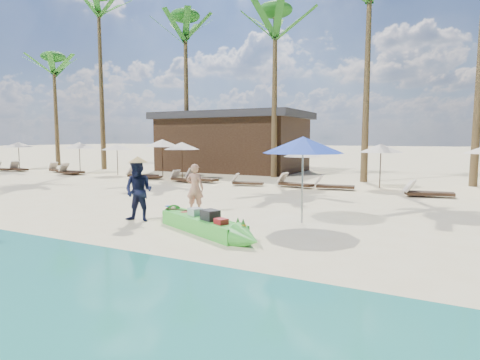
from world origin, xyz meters
The scene contains 33 objects.
ground centered at (0.00, 0.00, 0.00)m, with size 240.00×240.00×0.00m, color beige.
wet_sand_strip centered at (0.00, -5.00, 0.00)m, with size 240.00×4.50×0.01m, color tan.
green_canoe centered at (0.59, -0.24, 0.21)m, with size 4.66×2.37×0.63m.
tourist centered at (-1.09, 1.98, 0.80)m, with size 0.58×0.38×1.60m, color tan.
vendor_green centered at (-1.77, 0.06, 0.89)m, with size 0.87×0.68×1.79m, color #141939.
blue_umbrella centered at (2.56, 2.00, 2.23)m, with size 2.30×2.30×2.47m.
resort_parasol_0 centered at (-23.31, 10.93, 1.92)m, with size 2.07×2.07×2.13m.
lounger_0_left centered at (-22.90, 9.31, 0.20)m, with size 1.76×0.58×0.59m.
lounger_0_right centered at (-21.70, 9.75, 0.21)m, with size 1.96×0.95×0.64m.
resort_parasol_1 centered at (-16.28, 10.61, 1.93)m, with size 2.07×2.07×2.14m.
lounger_1_left centered at (-18.31, 10.39, 0.21)m, with size 1.92×0.99×0.62m.
lounger_1_right centered at (-16.12, 9.47, 0.19)m, with size 1.72×0.79×0.56m.
resort_parasol_2 centered at (-13.03, 10.82, 1.85)m, with size 2.00×2.00×2.06m.
lounger_2_left centered at (-16.38, 9.92, 0.22)m, with size 1.93×0.63×0.65m.
resort_parasol_3 centered at (-9.71, 11.31, 2.11)m, with size 2.28×2.28×2.34m.
lounger_3_left centered at (-9.57, 9.54, 0.19)m, with size 1.76×1.05×0.57m.
lounger_3_right centered at (-10.24, 9.87, 0.22)m, with size 1.98×1.05×0.64m.
resort_parasol_4 centered at (-7.60, 10.45, 1.97)m, with size 2.12×2.12×2.19m.
lounger_4_left centered at (-6.74, 9.24, 0.19)m, with size 1.77×0.88×0.58m.
lounger_4_right centered at (-5.90, 9.76, 0.23)m, with size 2.06×0.93×0.68m.
resort_parasol_5 centered at (-0.03, 9.80, 1.71)m, with size 1.84×1.84×1.89m.
lounger_5_left centered at (-2.89, 9.35, 0.19)m, with size 1.70×0.87×0.55m.
resort_parasol_6 centered at (3.35, 11.51, 1.94)m, with size 2.09×2.09×2.15m.
lounger_6_left centered at (-0.47, 9.82, 0.21)m, with size 1.90×0.88×0.62m.
lounger_6_right centered at (1.46, 9.83, 0.21)m, with size 1.89×0.83×0.62m.
lounger_7_left centered at (5.56, 9.33, 0.21)m, with size 1.88×0.74×0.62m.
lounger_7_right centered at (5.41, 9.15, 0.20)m, with size 1.82×1.03×0.59m.
palm_0 centered at (-24.62, 15.48, 8.11)m, with size 2.08×2.08×9.90m.
palm_1 centered at (-17.59, 14.06, 10.82)m, with size 2.08×2.08×13.60m.
palm_2 centered at (-10.45, 15.08, 9.18)m, with size 2.08×2.08×11.33m.
palm_3 centered at (-3.36, 14.27, 8.58)m, with size 2.08×2.08×10.52m.
palm_4 centered at (2.15, 14.01, 9.45)m, with size 2.08×2.08×11.70m.
pavilion_west centered at (-8.00, 17.50, 2.19)m, with size 10.80×6.60×4.30m.
Camera 1 is at (6.14, -8.89, 2.43)m, focal length 30.00 mm.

